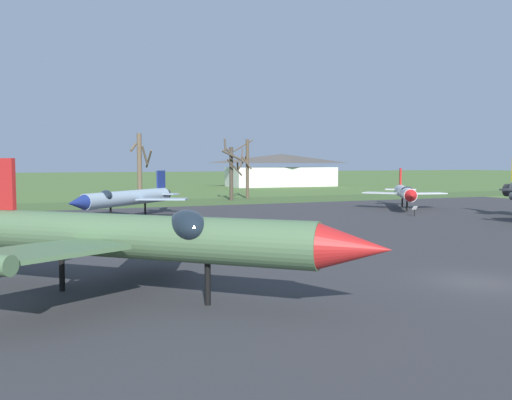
{
  "coord_description": "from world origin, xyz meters",
  "views": [
    {
      "loc": [
        -17.03,
        -16.45,
        5.0
      ],
      "look_at": [
        -0.96,
        21.47,
        2.15
      ],
      "focal_mm": 37.08,
      "sensor_mm": 36.0,
      "label": 1
    }
  ],
  "objects_px": {
    "jet_fighter_front_right": "(140,236)",
    "info_placard_rear_center": "(415,210)",
    "jet_fighter_rear_center": "(405,192)",
    "info_placard_rear_left": "(77,223)",
    "jet_fighter_rear_left": "(125,198)",
    "visitor_building": "(281,171)"
  },
  "relations": [
    {
      "from": "jet_fighter_rear_left",
      "to": "info_placard_rear_left",
      "type": "distance_m",
      "value": 7.92
    },
    {
      "from": "jet_fighter_rear_center",
      "to": "info_placard_rear_center",
      "type": "relative_size",
      "value": 11.87
    },
    {
      "from": "jet_fighter_rear_center",
      "to": "info_placard_rear_center",
      "type": "height_order",
      "value": "jet_fighter_rear_center"
    },
    {
      "from": "jet_fighter_rear_center",
      "to": "info_placard_rear_center",
      "type": "bearing_deg",
      "value": -121.75
    },
    {
      "from": "visitor_building",
      "to": "jet_fighter_rear_center",
      "type": "bearing_deg",
      "value": -102.92
    },
    {
      "from": "visitor_building",
      "to": "jet_fighter_front_right",
      "type": "bearing_deg",
      "value": -118.73
    },
    {
      "from": "jet_fighter_front_right",
      "to": "info_placard_rear_left",
      "type": "height_order",
      "value": "jet_fighter_front_right"
    },
    {
      "from": "jet_fighter_rear_center",
      "to": "info_placard_rear_left",
      "type": "bearing_deg",
      "value": -172.38
    },
    {
      "from": "jet_fighter_front_right",
      "to": "jet_fighter_rear_left",
      "type": "height_order",
      "value": "jet_fighter_front_right"
    },
    {
      "from": "jet_fighter_rear_center",
      "to": "visitor_building",
      "type": "distance_m",
      "value": 60.13
    },
    {
      "from": "jet_fighter_front_right",
      "to": "info_placard_rear_center",
      "type": "bearing_deg",
      "value": 34.76
    },
    {
      "from": "jet_fighter_front_right",
      "to": "jet_fighter_rear_left",
      "type": "relative_size",
      "value": 1.26
    },
    {
      "from": "jet_fighter_front_right",
      "to": "info_placard_rear_left",
      "type": "xyz_separation_m",
      "value": [
        -0.56,
        22.22,
        -1.81
      ]
    },
    {
      "from": "info_placard_rear_center",
      "to": "jet_fighter_rear_left",
      "type": "relative_size",
      "value": 0.09
    },
    {
      "from": "jet_fighter_rear_center",
      "to": "info_placard_rear_left",
      "type": "xyz_separation_m",
      "value": [
        -33.91,
        -4.53,
        -1.34
      ]
    },
    {
      "from": "info_placard_rear_center",
      "to": "info_placard_rear_left",
      "type": "xyz_separation_m",
      "value": [
        -29.99,
        1.8,
        -0.08
      ]
    },
    {
      "from": "jet_fighter_rear_left",
      "to": "info_placard_rear_left",
      "type": "relative_size",
      "value": 12.85
    },
    {
      "from": "info_placard_rear_center",
      "to": "info_placard_rear_left",
      "type": "height_order",
      "value": "info_placard_rear_center"
    },
    {
      "from": "jet_fighter_front_right",
      "to": "info_placard_rear_center",
      "type": "xyz_separation_m",
      "value": [
        29.43,
        20.43,
        -1.73
      ]
    },
    {
      "from": "jet_fighter_front_right",
      "to": "info_placard_rear_center",
      "type": "distance_m",
      "value": 35.86
    },
    {
      "from": "jet_fighter_front_right",
      "to": "info_placard_rear_left",
      "type": "bearing_deg",
      "value": 91.44
    },
    {
      "from": "jet_fighter_front_right",
      "to": "info_placard_rear_center",
      "type": "relative_size",
      "value": 14.25
    }
  ]
}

